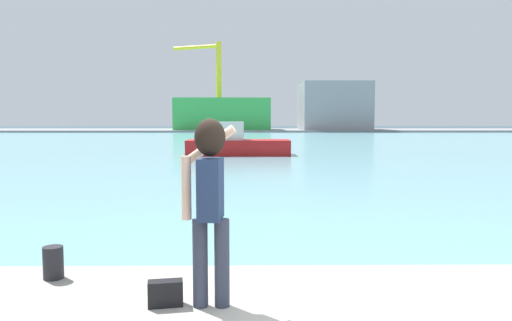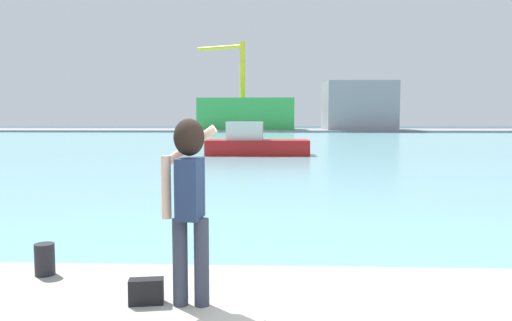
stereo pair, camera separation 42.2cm
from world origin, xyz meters
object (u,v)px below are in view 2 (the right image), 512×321
Objects in this scene: warehouse_left at (247,114)px; port_crane at (238,77)px; person_photographer at (189,192)px; harbor_bollard at (45,259)px; boat_moored at (255,143)px; handbag at (146,291)px; warehouse_right at (358,106)px.

port_crane reaches higher than warehouse_left.
person_photographer reaches higher than harbor_bollard.
warehouse_left is (-4.21, 62.10, 2.55)m from boat_moored.
handbag is at bearing 93.88° from person_photographer.
person_photographer is 89.69m from warehouse_left.
person_photographer is 0.10× the size of port_crane.
boat_moored is at bearing 90.39° from handbag.
person_photographer is at bearing -1.27° from handbag.
person_photographer is at bearing -85.76° from port_crane.
warehouse_right is 0.83× the size of port_crane.
warehouse_right is (16.55, 90.07, 3.13)m from person_photographer.
warehouse_right reaches higher than warehouse_left.
warehouse_right is (21.36, 0.53, 1.52)m from warehouse_left.
warehouse_right is 23.80m from port_crane.
boat_moored is (-0.60, 27.44, -0.94)m from person_photographer.
boat_moored is at bearing -86.12° from warehouse_left.
harbor_bollard is 88.53m from port_crane.
warehouse_left reaches higher than handbag.
boat_moored is 0.49× the size of warehouse_right.
warehouse_left reaches higher than boat_moored.
person_photographer is 0.13× the size of warehouse_right.
harbor_bollard is at bearing -88.04° from warehouse_left.
warehouse_right is at bearing 79.33° from handbag.
harbor_bollard is 0.05× the size of boat_moored.
warehouse_right is (18.32, 89.27, 4.02)m from harbor_bollard.
harbor_bollard is at bearing -101.60° from warehouse_right.
harbor_bollard is 0.03× the size of warehouse_right.
warehouse_right reaches higher than harbor_bollard.
warehouse_right is at bearing 74.62° from boat_moored.
warehouse_left reaches higher than harbor_bollard.
handbag is 0.02× the size of warehouse_right.
handbag is 89.68m from warehouse_left.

